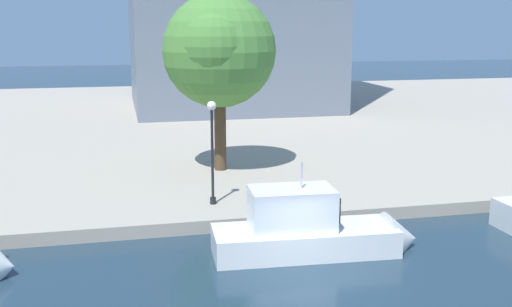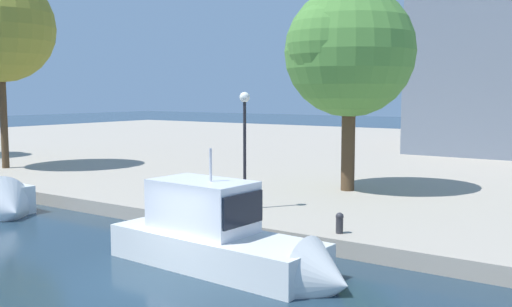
% 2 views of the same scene
% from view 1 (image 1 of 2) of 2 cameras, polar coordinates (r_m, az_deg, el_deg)
% --- Properties ---
extents(ground_plane, '(220.00, 220.00, 0.00)m').
position_cam_1_polar(ground_plane, '(20.38, 5.03, -11.98)').
color(ground_plane, '#1E3342').
extents(dock_promenade, '(120.00, 55.00, 0.56)m').
position_cam_1_polar(dock_promenade, '(51.51, -6.22, 3.10)').
color(dock_promenade, '#A39989').
rests_on(dock_promenade, ground_plane).
extents(motor_yacht_2, '(7.84, 2.64, 4.23)m').
position_cam_1_polar(motor_yacht_2, '(22.63, 5.82, -7.57)').
color(motor_yacht_2, silver).
rests_on(motor_yacht_2, ground_plane).
extents(mooring_bollard_1, '(0.26, 0.26, 0.68)m').
position_cam_1_polar(mooring_bollard_1, '(26.39, 6.82, -4.21)').
color(mooring_bollard_1, '#2D2D33').
rests_on(mooring_bollard_1, dock_promenade).
extents(lamp_post, '(0.39, 0.39, 4.54)m').
position_cam_1_polar(lamp_post, '(26.06, -4.15, 1.09)').
color(lamp_post, black).
rests_on(lamp_post, dock_promenade).
extents(tree_3, '(5.93, 6.03, 9.33)m').
position_cam_1_polar(tree_3, '(31.74, -3.67, 9.74)').
color(tree_3, '#4C3823').
rests_on(tree_3, dock_promenade).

